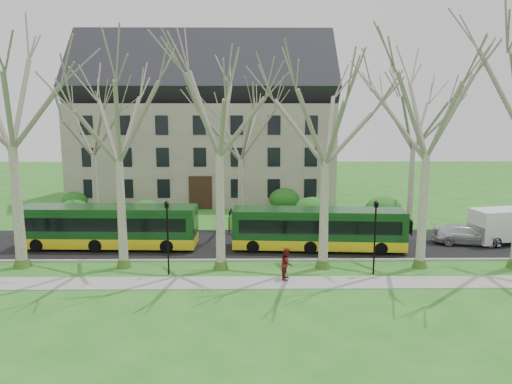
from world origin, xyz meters
TOP-DOWN VIEW (x-y plane):
  - ground at (0.00, 0.00)m, footprint 120.00×120.00m
  - sidewalk at (0.00, -2.50)m, footprint 70.00×2.00m
  - road at (0.00, 5.50)m, footprint 80.00×8.00m
  - curb at (0.00, 1.50)m, footprint 80.00×0.25m
  - building at (-6.00, 24.00)m, footprint 26.50×12.20m
  - tree_row_verge at (0.00, 0.30)m, footprint 49.00×7.00m
  - tree_row_far at (-1.33, 11.00)m, footprint 33.00×7.00m
  - lamp_row at (-0.00, -1.00)m, footprint 36.22×0.22m
  - hedges at (-4.67, 14.00)m, footprint 30.60×8.60m
  - bus_lead at (-10.98, 4.56)m, footprint 12.10×2.92m
  - bus_follow at (3.40, 3.98)m, footprint 11.70×3.20m
  - sedan at (14.12, 5.26)m, footprint 4.93×2.68m
  - van_a at (17.41, 5.60)m, footprint 5.96×3.20m
  - pedestrian_b at (0.84, -1.95)m, footprint 0.85×0.99m

SIDE VIEW (x-z plane):
  - ground at x=0.00m, z-range 0.00..0.00m
  - sidewalk at x=0.00m, z-range 0.00..0.06m
  - road at x=0.00m, z-range 0.00..0.06m
  - curb at x=0.00m, z-range 0.00..0.14m
  - sedan at x=14.12m, z-range 0.06..1.41m
  - pedestrian_b at x=0.84m, z-range 0.06..1.85m
  - hedges at x=-4.67m, z-range 0.00..2.00m
  - van_a at x=17.41m, z-range 0.06..2.53m
  - bus_follow at x=3.40m, z-range 0.06..2.95m
  - bus_lead at x=-10.98m, z-range 0.06..3.07m
  - lamp_row at x=0.00m, z-range 0.42..4.72m
  - tree_row_far at x=-1.33m, z-range 0.00..12.00m
  - tree_row_verge at x=0.00m, z-range 0.00..14.00m
  - building at x=-6.00m, z-range 0.07..16.07m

